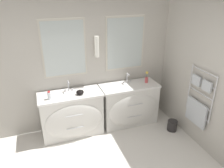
{
  "coord_description": "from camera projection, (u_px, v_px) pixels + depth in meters",
  "views": [
    {
      "loc": [
        -0.67,
        -1.82,
        2.7
      ],
      "look_at": [
        0.51,
        1.53,
        1.13
      ],
      "focal_mm": 35.0,
      "sensor_mm": 36.0,
      "label": 1
    }
  ],
  "objects": [
    {
      "name": "amenity_bowl",
      "position": [
        80.0,
        92.0,
        4.05
      ],
      "size": [
        0.14,
        0.14,
        0.09
      ],
      "color": "black",
      "rests_on": "vanity_left"
    },
    {
      "name": "vanity_left",
      "position": [
        72.0,
        115.0,
        4.23
      ],
      "size": [
        1.19,
        0.58,
        0.88
      ],
      "color": "silver",
      "rests_on": "ground_plane"
    },
    {
      "name": "faucet_left",
      "position": [
        69.0,
        86.0,
        4.15
      ],
      "size": [
        0.17,
        0.13,
        0.22
      ],
      "color": "silver",
      "rests_on": "vanity_left"
    },
    {
      "name": "wall_right",
      "position": [
        202.0,
        76.0,
        3.8
      ],
      "size": [
        0.13,
        4.27,
        2.6
      ],
      "color": "#B2ADA3",
      "rests_on": "ground_plane"
    },
    {
      "name": "flower_vase",
      "position": [
        147.0,
        78.0,
        4.53
      ],
      "size": [
        0.06,
        0.06,
        0.25
      ],
      "color": "#CC4C51",
      "rests_on": "vanity_right"
    },
    {
      "name": "faucet_right",
      "position": [
        127.0,
        78.0,
        4.52
      ],
      "size": [
        0.17,
        0.13,
        0.22
      ],
      "color": "silver",
      "rests_on": "vanity_right"
    },
    {
      "name": "waste_bin",
      "position": [
        172.0,
        125.0,
        4.47
      ],
      "size": [
        0.2,
        0.2,
        0.22
      ],
      "color": "#282626",
      "rests_on": "ground_plane"
    },
    {
      "name": "vanity_right",
      "position": [
        129.0,
        104.0,
        4.6
      ],
      "size": [
        1.19,
        0.58,
        0.88
      ],
      "color": "silver",
      "rests_on": "ground_plane"
    },
    {
      "name": "toiletry_bottle",
      "position": [
        49.0,
        95.0,
        3.87
      ],
      "size": [
        0.07,
        0.07,
        0.16
      ],
      "color": "silver",
      "rests_on": "vanity_left"
    },
    {
      "name": "wall_back",
      "position": [
        76.0,
        65.0,
        4.25
      ],
      "size": [
        5.51,
        0.17,
        2.6
      ],
      "color": "#B2ADA3",
      "rests_on": "ground_plane"
    }
  ]
}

